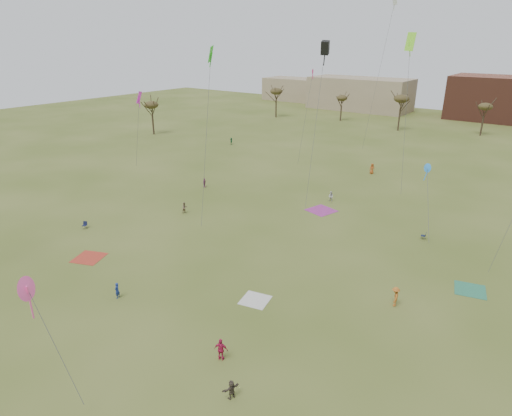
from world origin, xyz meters
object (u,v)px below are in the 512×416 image
Objects in this scene: flyer_near_right at (117,290)px; spectator_fore_a at (221,349)px; camp_chair_right at (423,237)px; camp_chair_left at (85,227)px.

flyer_near_right is 12.82m from spectator_fore_a.
flyer_near_right is at bearing -40.30° from camp_chair_right.
camp_chair_right is at bearing -122.41° from spectator_fore_a.
camp_chair_left and camp_chair_right have the same top height.
camp_chair_right is at bearing 4.43° from camp_chair_left.
camp_chair_left is at bearing -135.14° from flyer_near_right.
camp_chair_left is 1.00× the size of camp_chair_right.
flyer_near_right reaches higher than camp_chair_left.
camp_chair_right is at bearing 126.69° from flyer_near_right.
flyer_near_right is at bearing -24.53° from spectator_fore_a.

